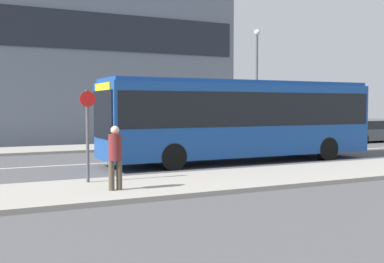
{
  "coord_description": "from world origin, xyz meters",
  "views": [
    {
      "loc": [
        -7.19,
        -18.52,
        2.28
      ],
      "look_at": [
        1.14,
        -1.66,
        1.26
      ],
      "focal_mm": 45.0,
      "sensor_mm": 36.0,
      "label": 1
    }
  ],
  "objects_px": {
    "city_bus": "(240,116)",
    "bus_stop_sign": "(88,128)",
    "parked_car_0": "(368,132)",
    "pedestrian_near_stop": "(115,154)",
    "street_lamp": "(257,73)"
  },
  "relations": [
    {
      "from": "city_bus",
      "to": "parked_car_0",
      "type": "bearing_deg",
      "value": 25.04
    },
    {
      "from": "city_bus",
      "to": "parked_car_0",
      "type": "xyz_separation_m",
      "value": [
        12.74,
        5.37,
        -1.24
      ]
    },
    {
      "from": "parked_car_0",
      "to": "pedestrian_near_stop",
      "type": "xyz_separation_m",
      "value": [
        -19.48,
        -10.18,
        0.42
      ]
    },
    {
      "from": "city_bus",
      "to": "bus_stop_sign",
      "type": "distance_m",
      "value": 7.77
    },
    {
      "from": "street_lamp",
      "to": "bus_stop_sign",
      "type": "bearing_deg",
      "value": -140.22
    },
    {
      "from": "city_bus",
      "to": "street_lamp",
      "type": "height_order",
      "value": "street_lamp"
    },
    {
      "from": "parked_car_0",
      "to": "bus_stop_sign",
      "type": "bearing_deg",
      "value": -156.44
    },
    {
      "from": "parked_car_0",
      "to": "pedestrian_near_stop",
      "type": "bearing_deg",
      "value": -152.42
    },
    {
      "from": "parked_car_0",
      "to": "bus_stop_sign",
      "type": "xyz_separation_m",
      "value": [
        -19.79,
        -8.63,
        1.02
      ]
    },
    {
      "from": "parked_car_0",
      "to": "street_lamp",
      "type": "height_order",
      "value": "street_lamp"
    },
    {
      "from": "parked_car_0",
      "to": "bus_stop_sign",
      "type": "relative_size",
      "value": 1.5
    },
    {
      "from": "city_bus",
      "to": "pedestrian_near_stop",
      "type": "relative_size",
      "value": 6.95
    },
    {
      "from": "city_bus",
      "to": "bus_stop_sign",
      "type": "xyz_separation_m",
      "value": [
        -7.05,
        -3.26,
        -0.22
      ]
    },
    {
      "from": "city_bus",
      "to": "bus_stop_sign",
      "type": "relative_size",
      "value": 4.38
    },
    {
      "from": "parked_car_0",
      "to": "pedestrian_near_stop",
      "type": "height_order",
      "value": "pedestrian_near_stop"
    }
  ]
}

